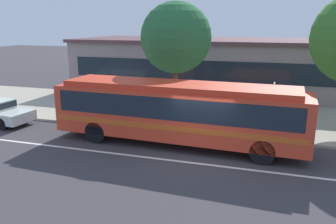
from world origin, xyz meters
TOP-DOWN VIEW (x-y plane):
  - ground_plane at (0.00, 0.00)m, footprint 120.00×120.00m
  - sidewalk_slab at (0.00, 6.51)m, footprint 60.00×8.00m
  - lane_stripe_center at (0.00, -0.80)m, footprint 56.00×0.16m
  - transit_bus at (-1.33, 1.16)m, footprint 11.31×2.95m
  - pedestrian_waiting_near_sign at (2.57, 4.57)m, footprint 0.48×0.48m
  - pedestrian_walking_along_curb at (-1.62, 3.04)m, footprint 0.37×0.37m
  - pedestrian_standing_by_tree at (4.49, 4.59)m, footprint 0.45×0.45m
  - bus_stop_sign at (2.65, 2.82)m, footprint 0.08×0.44m
  - street_tree_near_stop at (-2.70, 5.42)m, footprint 3.91×3.91m
  - station_building at (-2.13, 14.50)m, footprint 21.72×8.96m

SIDE VIEW (x-z plane):
  - ground_plane at x=0.00m, z-range 0.00..0.00m
  - lane_stripe_center at x=0.00m, z-range 0.00..0.01m
  - sidewalk_slab at x=0.00m, z-range 0.00..0.12m
  - pedestrian_waiting_near_sign at x=2.57m, z-range 0.26..1.89m
  - pedestrian_walking_along_curb at x=-1.62m, z-range 0.25..1.89m
  - pedestrian_standing_by_tree at x=4.49m, z-range 0.27..1.99m
  - transit_bus at x=-1.33m, z-range 0.23..3.02m
  - bus_stop_sign at x=2.65m, z-range 0.48..3.11m
  - station_building at x=-2.13m, z-range 0.01..4.15m
  - street_tree_near_stop at x=-2.70m, z-range 1.35..7.75m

